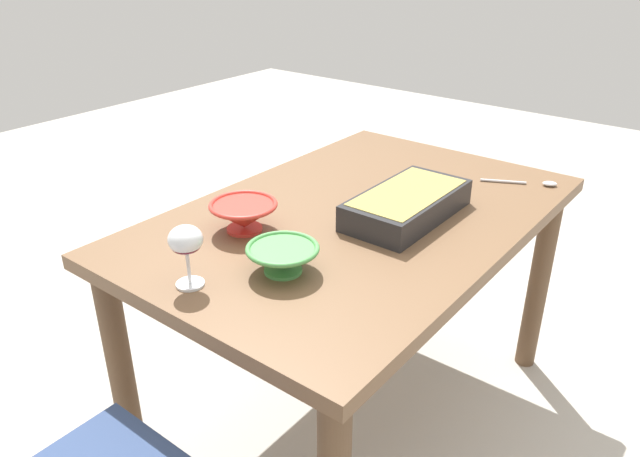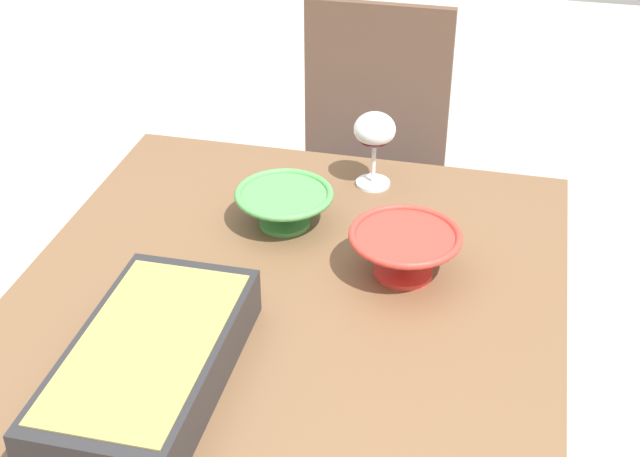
# 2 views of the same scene
# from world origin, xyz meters

# --- Properties ---
(dining_table) EXTENTS (1.32, 0.86, 0.72)m
(dining_table) POSITION_xyz_m (0.00, 0.00, 0.62)
(dining_table) COLOR brown
(dining_table) RESTS_ON ground_plane
(chair) EXTENTS (0.41, 0.38, 0.88)m
(chair) POSITION_xyz_m (-1.02, -0.02, 0.48)
(chair) COLOR #334772
(chair) RESTS_ON ground_plane
(wine_glass) EXTENTS (0.08, 0.08, 0.15)m
(wine_glass) POSITION_xyz_m (-0.56, 0.07, 0.83)
(wine_glass) COLOR white
(wine_glass) RESTS_ON dining_table
(casserole_dish) EXTENTS (0.39, 0.20, 0.08)m
(casserole_dish) POSITION_xyz_m (0.06, -0.13, 0.77)
(casserole_dish) COLOR #262628
(casserole_dish) RESTS_ON dining_table
(mixing_bowl) EXTENTS (0.18, 0.18, 0.08)m
(mixing_bowl) POSITION_xyz_m (-0.28, 0.17, 0.77)
(mixing_bowl) COLOR red
(mixing_bowl) RESTS_ON dining_table
(small_bowl) EXTENTS (0.17, 0.17, 0.07)m
(small_bowl) POSITION_xyz_m (-0.38, -0.05, 0.76)
(small_bowl) COLOR #4C994C
(small_bowl) RESTS_ON dining_table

